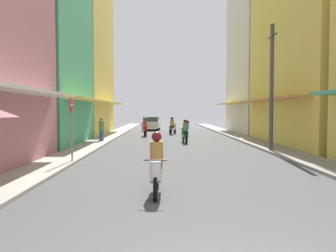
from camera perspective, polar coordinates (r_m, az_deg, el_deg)
ground_plane at (r=23.57m, az=1.25°, el=-2.53°), size 105.23×105.23×0.00m
sidewalk_left at (r=23.93m, az=-11.28°, el=-2.35°), size 1.62×55.83×0.12m
sidewalk_right at (r=24.33m, az=13.58°, el=-2.30°), size 1.62×55.83×0.12m
building_left_mid at (r=22.46m, az=-22.69°, el=13.31°), size 7.05×8.02×12.73m
building_left_far at (r=31.55m, az=-16.28°, el=13.54°), size 7.05×10.09×16.30m
building_right_mid at (r=23.53m, az=25.37°, el=18.30°), size 7.05×11.70×17.16m
building_right_far at (r=33.26m, az=16.74°, el=11.78°), size 7.05×9.41×14.95m
motorbike_green at (r=21.94m, az=2.92°, el=-1.07°), size 0.55×1.81×1.58m
motorbike_red at (r=27.40m, az=-3.96°, el=-0.33°), size 0.57×1.80×1.58m
motorbike_silver at (r=29.81m, az=0.80°, el=-0.09°), size 0.78×1.73×1.58m
motorbike_black at (r=38.52m, az=3.34°, el=0.23°), size 0.64×1.78×0.96m
motorbike_white at (r=8.48m, az=-2.02°, el=-6.98°), size 0.55×1.81×1.58m
parked_car at (r=36.44m, az=-2.85°, el=0.46°), size 2.04×4.21×1.45m
pedestrian_midway at (r=22.71m, az=-11.37°, el=-0.65°), size 0.34×0.34×1.68m
utility_pole at (r=17.73m, az=17.38°, el=6.39°), size 0.20×1.20×6.49m
street_sign_no_entry at (r=13.74m, az=-16.23°, el=0.84°), size 0.07×0.60×2.65m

